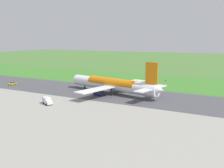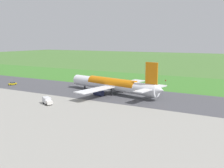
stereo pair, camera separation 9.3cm
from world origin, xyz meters
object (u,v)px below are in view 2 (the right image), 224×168
object	(u,v)px
service_car_followme	(13,84)
traffic_cone_orange	(154,83)
airliner_main	(113,84)
no_stopping_sign	(166,82)
service_truck_baggage	(47,101)

from	to	relation	value
service_car_followme	traffic_cone_orange	world-z (taller)	service_car_followme
service_car_followme	airliner_main	bearing A→B (deg)	-173.57
no_stopping_sign	traffic_cone_orange	world-z (taller)	no_stopping_sign
airliner_main	service_truck_baggage	bearing A→B (deg)	66.69
service_truck_baggage	traffic_cone_orange	distance (m)	68.40
no_stopping_sign	traffic_cone_orange	bearing A→B (deg)	-4.45
service_truck_baggage	traffic_cone_orange	world-z (taller)	service_truck_baggage
no_stopping_sign	traffic_cone_orange	size ratio (longest dim) A/B	5.00
service_truck_baggage	service_car_followme	distance (m)	52.20
airliner_main	service_car_followme	distance (m)	60.15
service_truck_baggage	no_stopping_sign	world-z (taller)	no_stopping_sign
airliner_main	traffic_cone_orange	xyz separation A→B (m)	(-7.68, -35.53, -4.08)
service_car_followme	no_stopping_sign	xyz separation A→B (m)	(-74.19, -41.73, 0.78)
service_car_followme	traffic_cone_orange	bearing A→B (deg)	-147.89
service_car_followme	service_truck_baggage	bearing A→B (deg)	153.87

